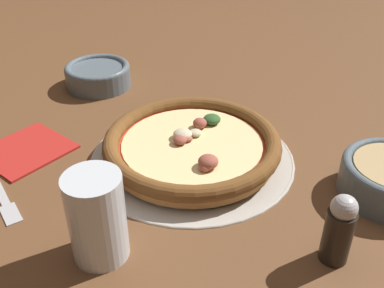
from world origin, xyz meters
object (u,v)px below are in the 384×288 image
at_px(drinking_cup, 97,217).
at_px(napkin, 26,149).
at_px(pepper_shaker, 339,229).
at_px(pizza_tray, 192,157).
at_px(fork, 0,191).
at_px(pizza, 192,145).
at_px(bowl_far, 98,75).

bearing_deg(drinking_cup, napkin, -10.86).
xyz_separation_m(napkin, pepper_shaker, (-0.49, -0.14, 0.04)).
xyz_separation_m(pizza_tray, pepper_shaker, (-0.27, 0.04, 0.04)).
bearing_deg(napkin, pepper_shaker, -164.45).
relative_size(napkin, fork, 0.75).
height_order(pizza_tray, napkin, same).
height_order(pizza_tray, fork, pizza_tray).
xyz_separation_m(pizza, napkin, (0.22, 0.18, -0.02)).
xyz_separation_m(bowl_far, drinking_cup, (-0.39, 0.29, 0.03)).
distance_m(pizza, fork, 0.30).
bearing_deg(bowl_far, fork, 119.96).
height_order(pizza, drinking_cup, drinking_cup).
bearing_deg(napkin, pizza, -141.37).
xyz_separation_m(pizza, fork, (0.15, 0.26, -0.02)).
height_order(pizza, pepper_shaker, pepper_shaker).
relative_size(pizza_tray, pepper_shaker, 3.42).
relative_size(pizza, bowl_far, 2.10).
bearing_deg(pepper_shaker, napkin, 15.55).
relative_size(bowl_far, napkin, 0.99).
distance_m(bowl_far, drinking_cup, 0.49).
bearing_deg(fork, bowl_far, 133.39).
height_order(bowl_far, drinking_cup, drinking_cup).
bearing_deg(bowl_far, pepper_shaker, 170.59).
height_order(drinking_cup, napkin, drinking_cup).
bearing_deg(fork, pizza_tray, 73.66).
bearing_deg(napkin, fork, 130.54).
distance_m(drinking_cup, pepper_shaker, 0.29).
distance_m(pizza_tray, pizza, 0.02).
bearing_deg(napkin, pizza_tray, -141.38).
bearing_deg(pizza, bowl_far, -10.67).
relative_size(drinking_cup, fork, 0.64).
bearing_deg(pepper_shaker, drinking_cup, 41.47).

